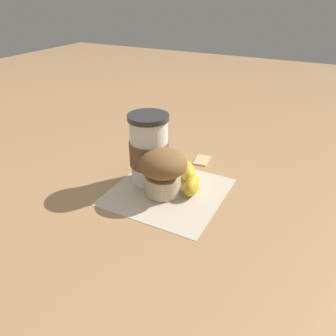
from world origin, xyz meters
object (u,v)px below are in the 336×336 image
(coffee_cup, at_px, (149,150))
(banana, at_px, (175,166))
(sugar_packet, at_px, (202,160))
(muffin, at_px, (163,169))

(coffee_cup, relative_size, banana, 0.76)
(coffee_cup, xyz_separation_m, sugar_packet, (0.07, 0.14, -0.07))
(coffee_cup, bearing_deg, banana, 55.53)
(sugar_packet, bearing_deg, muffin, -96.01)
(muffin, distance_m, banana, 0.09)
(muffin, relative_size, banana, 0.49)
(muffin, distance_m, sugar_packet, 0.17)
(muffin, relative_size, sugar_packet, 1.90)
(banana, bearing_deg, sugar_packet, 70.24)
(banana, bearing_deg, coffee_cup, -124.47)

